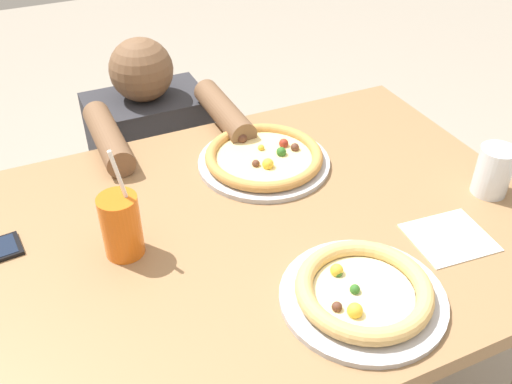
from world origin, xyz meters
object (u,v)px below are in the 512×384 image
at_px(pizza_far, 264,158).
at_px(water_cup_clear, 494,171).
at_px(pizza_near, 363,292).
at_px(drink_cup_colored, 121,225).
at_px(diner_seated, 157,187).

xyz_separation_m(pizza_far, water_cup_clear, (0.42, -0.32, 0.04)).
distance_m(pizza_near, pizza_far, 0.48).
xyz_separation_m(drink_cup_colored, water_cup_clear, (0.81, -0.15, -0.01)).
height_order(drink_cup_colored, diner_seated, drink_cup_colored).
xyz_separation_m(pizza_near, water_cup_clear, (0.45, 0.16, 0.04)).
distance_m(pizza_near, drink_cup_colored, 0.48).
relative_size(pizza_near, diner_seated, 0.33).
height_order(drink_cup_colored, water_cup_clear, drink_cup_colored).
distance_m(water_cup_clear, diner_seated, 1.03).
bearing_deg(pizza_near, drink_cup_colored, 139.29).
bearing_deg(pizza_near, water_cup_clear, 19.93).
xyz_separation_m(pizza_near, diner_seated, (-0.14, 0.93, -0.34)).
bearing_deg(pizza_near, pizza_far, 86.70).
distance_m(pizza_near, water_cup_clear, 0.48).
height_order(pizza_far, diner_seated, diner_seated).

